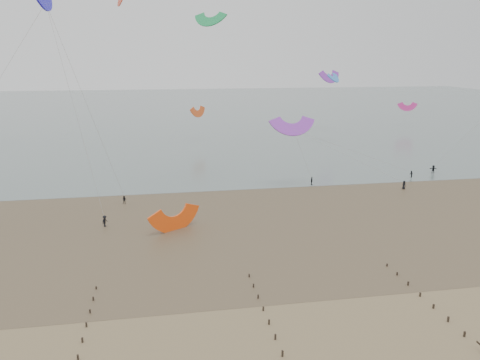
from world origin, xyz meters
name	(u,v)px	position (x,y,z in m)	size (l,w,h in m)	color
ground	(232,337)	(0.00, 0.00, 0.00)	(500.00, 500.00, 0.00)	brown
sea_and_shore	(175,220)	(-4.08, 34.40, 0.01)	(500.00, 665.00, 0.03)	#475654
kitesurfers	(304,186)	(22.11, 47.63, 0.88)	(139.80, 24.40, 1.87)	black
grounded_kite	(176,230)	(-4.24, 29.66, 0.00)	(7.68, 4.03, 5.85)	#FF4D10
kites_airborne	(149,73)	(-7.99, 88.09, 21.81)	(245.05, 123.29, 42.61)	#05949B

